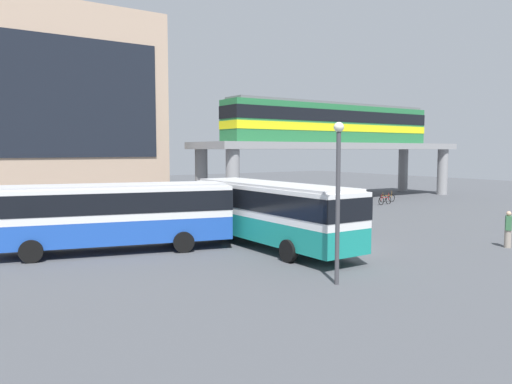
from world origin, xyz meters
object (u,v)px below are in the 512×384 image
at_px(bus_secondary, 114,210).
at_px(pedestrian_by_bike_rack, 279,206).
at_px(bicycle_green, 308,208).
at_px(bicycle_brown, 387,198).
at_px(train, 333,123).
at_px(bicycle_red, 385,200).
at_px(pedestrian_waiting_near_stop, 508,230).
at_px(bus_main, 270,208).

xyz_separation_m(bus_secondary, pedestrian_by_bike_rack, (13.87, 5.68, -1.22)).
height_order(bicycle_green, bicycle_brown, same).
bearing_deg(pedestrian_by_bike_rack, train, 31.30).
bearing_deg(bicycle_red, train, 97.68).
distance_m(bicycle_brown, pedestrian_by_bike_rack, 14.69).
distance_m(pedestrian_waiting_near_stop, pedestrian_by_bike_rack, 15.78).
xyz_separation_m(bus_main, bus_secondary, (-6.77, 3.30, 0.00)).
xyz_separation_m(bicycle_brown, pedestrian_by_bike_rack, (-14.46, -2.53, 0.41)).
bearing_deg(pedestrian_waiting_near_stop, bus_main, 146.23).
distance_m(bus_main, pedestrian_waiting_near_stop, 11.85).
xyz_separation_m(bicycle_green, bicycle_brown, (11.43, 2.19, 0.00)).
distance_m(bicycle_green, pedestrian_waiting_near_stop, 15.90).
relative_size(bus_secondary, bicycle_red, 6.33).
bearing_deg(bicycle_brown, bicycle_green, -169.18).
height_order(bus_secondary, pedestrian_waiting_near_stop, bus_secondary).
bearing_deg(bicycle_red, bus_main, -152.74).
relative_size(train, bicycle_brown, 13.33).
bearing_deg(bus_secondary, pedestrian_waiting_near_stop, -30.75).
relative_size(bus_secondary, bicycle_green, 6.36).
height_order(bicycle_green, pedestrian_by_bike_rack, pedestrian_by_bike_rack).
relative_size(bus_secondary, pedestrian_waiting_near_stop, 6.20).
distance_m(bus_main, bicycle_red, 22.27).
bearing_deg(pedestrian_waiting_near_stop, bicycle_red, 59.30).
bearing_deg(bicycle_brown, pedestrian_by_bike_rack, -170.07).
bearing_deg(bicycle_brown, bus_main, -151.91).
relative_size(bicycle_green, pedestrian_waiting_near_stop, 0.98).
bearing_deg(bicycle_brown, pedestrian_waiting_near_stop, -123.05).
relative_size(train, bus_main, 2.15).
distance_m(bus_secondary, pedestrian_waiting_near_stop, 19.32).
distance_m(bicycle_brown, pedestrian_waiting_near_stop, 21.57).
relative_size(train, bus_secondary, 2.10).
bearing_deg(pedestrian_waiting_near_stop, bicycle_green, 88.83).
relative_size(bus_secondary, pedestrian_by_bike_rack, 6.85).
bearing_deg(pedestrian_by_bike_rack, bus_secondary, -157.74).
xyz_separation_m(bicycle_green, pedestrian_waiting_near_stop, (-0.33, -15.89, 0.51)).
distance_m(bus_secondary, bicycle_red, 27.44).
distance_m(bicycle_green, bicycle_brown, 11.64).
bearing_deg(pedestrian_by_bike_rack, bicycle_green, 6.52).
height_order(train, bicycle_green, train).
xyz_separation_m(bicycle_brown, pedestrian_waiting_near_stop, (-11.76, -18.07, 0.51)).
bearing_deg(bus_main, bus_secondary, 153.99).
distance_m(train, pedestrian_by_bike_rack, 15.39).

